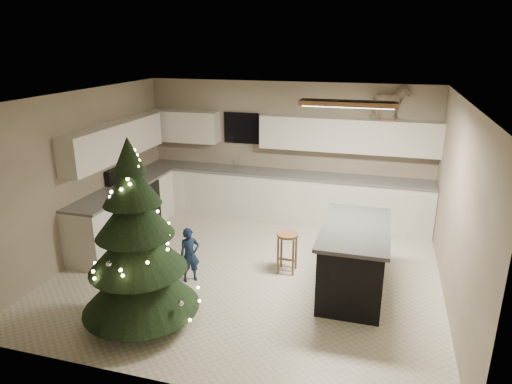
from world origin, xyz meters
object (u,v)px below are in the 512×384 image
christmas_tree (137,251)px  toddler (190,255)px  bar_stool (287,243)px  rocking_horse (389,102)px  island (353,259)px

christmas_tree → toddler: christmas_tree is taller
christmas_tree → toddler: bearing=82.1°
christmas_tree → toddler: size_ratio=2.89×
bar_stool → christmas_tree: (-1.44, -1.76, 0.49)m
rocking_horse → toddler: bearing=116.4°
island → rocking_horse: (0.28, 2.45, 1.82)m
island → bar_stool: island is taller
toddler → rocking_horse: rocking_horse is taller
bar_stool → christmas_tree: christmas_tree is taller
island → christmas_tree: christmas_tree is taller
toddler → rocking_horse: bearing=8.4°
island → rocking_horse: size_ratio=2.33×
bar_stool → rocking_horse: bearing=59.6°
island → bar_stool: 1.02m
island → bar_stool: (-0.98, 0.28, -0.02)m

